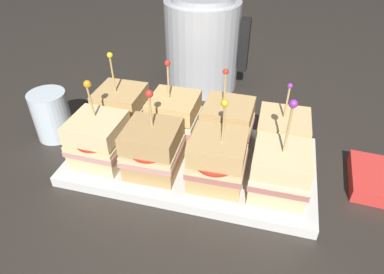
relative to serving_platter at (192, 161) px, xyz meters
name	(u,v)px	position (x,y,z in m)	size (l,w,h in m)	color
ground_plane	(192,165)	(0.00, 0.00, -0.01)	(6.00, 6.00, 0.00)	#2D2823
serving_platter	(192,161)	(0.00, 0.00, 0.00)	(0.41, 0.22, 0.02)	silver
sandwich_front_far_left	(99,140)	(-0.14, -0.05, 0.05)	(0.09, 0.09, 0.14)	beige
sandwich_front_center_left	(153,150)	(-0.05, -0.05, 0.05)	(0.09, 0.09, 0.14)	tan
sandwich_front_center_right	(217,160)	(0.05, -0.05, 0.05)	(0.09, 0.09, 0.15)	tan
sandwich_front_far_right	(280,172)	(0.14, -0.05, 0.05)	(0.09, 0.09, 0.16)	beige
sandwich_back_far_left	(122,110)	(-0.15, 0.05, 0.05)	(0.09, 0.09, 0.15)	tan
sandwich_back_center_left	(174,118)	(-0.05, 0.05, 0.05)	(0.09, 0.09, 0.15)	tan
sandwich_back_center_right	(227,125)	(0.05, 0.05, 0.05)	(0.09, 0.09, 0.15)	tan
sandwich_back_far_right	(282,136)	(0.14, 0.04, 0.05)	(0.09, 0.09, 0.14)	#DBB77A
kettle_steel	(202,43)	(-0.05, 0.30, 0.09)	(0.19, 0.17, 0.23)	#B7BABF
drinking_glass	(52,115)	(-0.28, 0.02, 0.04)	(0.07, 0.07, 0.09)	silver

